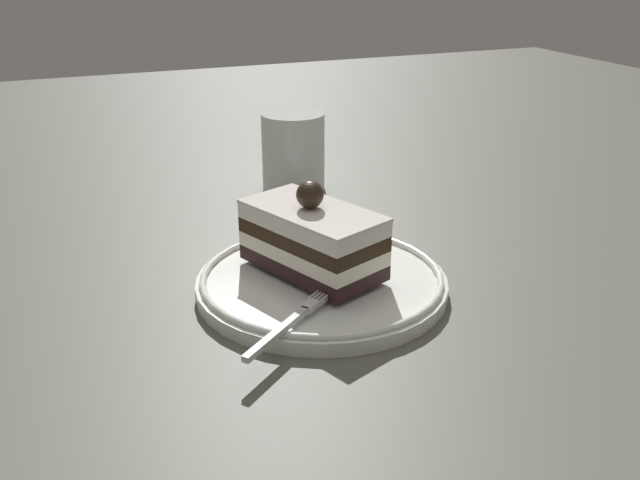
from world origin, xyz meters
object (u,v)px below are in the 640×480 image
Objects in this scene: drink_glass_near at (293,156)px; fork at (293,320)px; cake_slice at (312,238)px; dessert_plate at (320,280)px.

fork is at bearing 159.77° from drink_glass_near.
fork is at bearing 149.70° from cake_slice.
cake_slice is at bearing 25.94° from dessert_plate.
dessert_plate is at bearing -154.06° from cake_slice.
drink_glass_near is at bearing -15.40° from dessert_plate.
drink_glass_near reaches higher than dessert_plate.
cake_slice is 0.10m from fork.
cake_slice is 0.27m from drink_glass_near.
fork is 0.37m from drink_glass_near.
dessert_plate is 0.28m from drink_glass_near.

